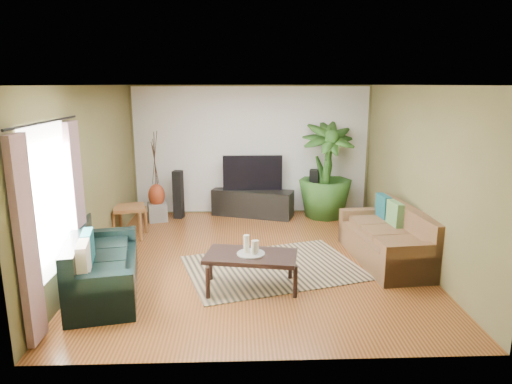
{
  "coord_description": "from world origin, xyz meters",
  "views": [
    {
      "loc": [
        -0.26,
        -6.82,
        2.71
      ],
      "look_at": [
        0.0,
        0.2,
        1.05
      ],
      "focal_mm": 32.0,
      "sensor_mm": 36.0,
      "label": 1
    }
  ],
  "objects_px": {
    "potted_plant": "(326,171)",
    "television": "(253,173)",
    "speaker_right": "(313,192)",
    "vase": "(157,195)",
    "tv_stand": "(253,203)",
    "sofa_right": "(386,235)",
    "coffee_table": "(251,271)",
    "speaker_left": "(178,194)",
    "side_table": "(130,222)",
    "sofa_left": "(104,262)",
    "pedestal": "(157,212)"
  },
  "relations": [
    {
      "from": "sofa_right",
      "to": "coffee_table",
      "type": "bearing_deg",
      "value": -72.32
    },
    {
      "from": "television",
      "to": "sofa_left",
      "type": "bearing_deg",
      "value": -120.22
    },
    {
      "from": "tv_stand",
      "to": "sofa_left",
      "type": "bearing_deg",
      "value": -101.56
    },
    {
      "from": "speaker_right",
      "to": "sofa_left",
      "type": "bearing_deg",
      "value": -118.47
    },
    {
      "from": "potted_plant",
      "to": "vase",
      "type": "distance_m",
      "value": 3.49
    },
    {
      "from": "speaker_left",
      "to": "side_table",
      "type": "xyz_separation_m",
      "value": [
        -0.72,
        -1.21,
        -0.21
      ]
    },
    {
      "from": "sofa_right",
      "to": "potted_plant",
      "type": "distance_m",
      "value": 2.59
    },
    {
      "from": "sofa_left",
      "to": "tv_stand",
      "type": "xyz_separation_m",
      "value": [
        2.08,
        3.55,
        -0.15
      ]
    },
    {
      "from": "television",
      "to": "speaker_left",
      "type": "relative_size",
      "value": 1.24
    },
    {
      "from": "tv_stand",
      "to": "potted_plant",
      "type": "xyz_separation_m",
      "value": [
        1.51,
        -0.12,
        0.7
      ]
    },
    {
      "from": "sofa_left",
      "to": "side_table",
      "type": "xyz_separation_m",
      "value": [
        -0.18,
        2.25,
        -0.14
      ]
    },
    {
      "from": "sofa_right",
      "to": "speaker_left",
      "type": "xyz_separation_m",
      "value": [
        -3.55,
        2.51,
        0.07
      ]
    },
    {
      "from": "sofa_right",
      "to": "side_table",
      "type": "height_order",
      "value": "sofa_right"
    },
    {
      "from": "coffee_table",
      "to": "speaker_right",
      "type": "xyz_separation_m",
      "value": [
        1.42,
        3.57,
        0.24
      ]
    },
    {
      "from": "tv_stand",
      "to": "speaker_right",
      "type": "height_order",
      "value": "speaker_right"
    },
    {
      "from": "speaker_right",
      "to": "vase",
      "type": "distance_m",
      "value": 3.25
    },
    {
      "from": "potted_plant",
      "to": "side_table",
      "type": "xyz_separation_m",
      "value": [
        -3.77,
        -1.18,
        -0.69
      ]
    },
    {
      "from": "coffee_table",
      "to": "speaker_left",
      "type": "xyz_separation_m",
      "value": [
        -1.41,
        3.45,
        0.25
      ]
    },
    {
      "from": "speaker_left",
      "to": "vase",
      "type": "bearing_deg",
      "value": -141.03
    },
    {
      "from": "sofa_right",
      "to": "speaker_right",
      "type": "distance_m",
      "value": 2.73
    },
    {
      "from": "sofa_right",
      "to": "speaker_right",
      "type": "relative_size",
      "value": 2.02
    },
    {
      "from": "sofa_left",
      "to": "vase",
      "type": "relative_size",
      "value": 4.02
    },
    {
      "from": "speaker_right",
      "to": "side_table",
      "type": "distance_m",
      "value": 3.8
    },
    {
      "from": "sofa_right",
      "to": "potted_plant",
      "type": "xyz_separation_m",
      "value": [
        -0.51,
        2.48,
        0.56
      ]
    },
    {
      "from": "sofa_right",
      "to": "television",
      "type": "relative_size",
      "value": 1.6
    },
    {
      "from": "sofa_right",
      "to": "tv_stand",
      "type": "bearing_deg",
      "value": -148.2
    },
    {
      "from": "potted_plant",
      "to": "side_table",
      "type": "relative_size",
      "value": 3.39
    },
    {
      "from": "pedestal",
      "to": "side_table",
      "type": "bearing_deg",
      "value": -107.22
    },
    {
      "from": "tv_stand",
      "to": "sofa_right",
      "type": "bearing_deg",
      "value": -33.39
    },
    {
      "from": "coffee_table",
      "to": "sofa_left",
      "type": "bearing_deg",
      "value": -168.91
    },
    {
      "from": "speaker_right",
      "to": "sofa_right",
      "type": "bearing_deg",
      "value": -59.93
    },
    {
      "from": "pedestal",
      "to": "vase",
      "type": "relative_size",
      "value": 0.78
    },
    {
      "from": "pedestal",
      "to": "vase",
      "type": "bearing_deg",
      "value": 0.0
    },
    {
      "from": "sofa_left",
      "to": "potted_plant",
      "type": "xyz_separation_m",
      "value": [
        3.59,
        3.43,
        0.56
      ]
    },
    {
      "from": "speaker_right",
      "to": "side_table",
      "type": "height_order",
      "value": "speaker_right"
    },
    {
      "from": "tv_stand",
      "to": "side_table",
      "type": "distance_m",
      "value": 2.61
    },
    {
      "from": "television",
      "to": "potted_plant",
      "type": "relative_size",
      "value": 0.63
    },
    {
      "from": "sofa_left",
      "to": "sofa_right",
      "type": "height_order",
      "value": "same"
    },
    {
      "from": "television",
      "to": "pedestal",
      "type": "height_order",
      "value": "television"
    },
    {
      "from": "tv_stand",
      "to": "speaker_left",
      "type": "relative_size",
      "value": 1.69
    },
    {
      "from": "tv_stand",
      "to": "vase",
      "type": "xyz_separation_m",
      "value": [
        -1.95,
        -0.29,
        0.25
      ]
    },
    {
      "from": "speaker_right",
      "to": "potted_plant",
      "type": "distance_m",
      "value": 0.56
    },
    {
      "from": "tv_stand",
      "to": "side_table",
      "type": "height_order",
      "value": "side_table"
    },
    {
      "from": "speaker_right",
      "to": "coffee_table",
      "type": "bearing_deg",
      "value": -96.93
    },
    {
      "from": "speaker_right",
      "to": "vase",
      "type": "xyz_separation_m",
      "value": [
        -3.24,
        -0.33,
        0.05
      ]
    },
    {
      "from": "sofa_left",
      "to": "television",
      "type": "bearing_deg",
      "value": -41.79
    },
    {
      "from": "speaker_right",
      "to": "pedestal",
      "type": "distance_m",
      "value": 3.27
    },
    {
      "from": "television",
      "to": "potted_plant",
      "type": "xyz_separation_m",
      "value": [
        1.51,
        -0.14,
        0.06
      ]
    },
    {
      "from": "potted_plant",
      "to": "television",
      "type": "bearing_deg",
      "value": 174.81
    },
    {
      "from": "tv_stand",
      "to": "television",
      "type": "bearing_deg",
      "value": 108.8
    }
  ]
}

